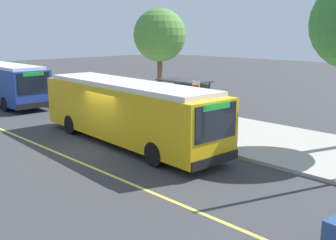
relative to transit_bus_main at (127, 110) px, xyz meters
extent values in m
plane|color=#38383A|center=(-0.34, -1.01, -1.62)|extent=(120.00, 120.00, 0.00)
cube|color=#A8A399|center=(-0.34, 4.99, -1.54)|extent=(44.00, 6.40, 0.15)
cube|color=#E0D64C|center=(-0.34, -3.21, -1.61)|extent=(36.00, 0.14, 0.01)
cube|color=gold|center=(-0.02, -0.01, -0.07)|extent=(11.39, 3.16, 2.40)
cube|color=silver|center=(-0.02, -0.01, 1.23)|extent=(10.48, 2.85, 0.20)
cube|color=black|center=(5.63, -0.31, 0.37)|extent=(0.16, 2.17, 1.34)
cube|color=black|center=(0.05, 1.28, 0.22)|extent=(9.91, 0.58, 1.06)
cube|color=black|center=(0.05, 1.28, -1.05)|extent=(10.69, 0.61, 0.28)
cube|color=#26D83F|center=(5.63, -0.31, 0.95)|extent=(0.11, 1.40, 0.24)
cube|color=black|center=(5.64, -0.32, -1.09)|extent=(0.22, 2.50, 0.36)
cylinder|color=black|center=(3.54, 0.96, -1.12)|extent=(1.01, 0.33, 1.00)
cylinder|color=black|center=(3.41, -1.35, -1.12)|extent=(1.01, 0.33, 1.00)
cylinder|color=black|center=(-3.33, 1.33, -1.12)|extent=(1.01, 0.33, 1.00)
cylinder|color=black|center=(-3.46, -0.98, -1.12)|extent=(1.01, 0.33, 1.00)
cube|color=navy|center=(-15.13, 0.28, -0.07)|extent=(10.44, 2.62, 2.40)
cube|color=silver|center=(-15.13, 0.28, 1.23)|extent=(9.61, 2.36, 0.20)
cube|color=black|center=(-9.90, 0.24, 0.37)|extent=(0.05, 2.17, 1.34)
cube|color=black|center=(-15.12, 1.57, 0.22)|extent=(9.18, 0.10, 1.06)
cube|color=yellow|center=(-15.12, 1.57, -1.05)|extent=(9.91, 0.09, 0.28)
cube|color=#26D83F|center=(-9.89, 0.24, 0.95)|extent=(0.04, 1.40, 0.24)
cube|color=black|center=(-9.88, 0.24, -1.09)|extent=(0.10, 2.50, 0.36)
cylinder|color=black|center=(-11.89, 1.41, -1.12)|extent=(1.00, 0.29, 1.00)
cylinder|color=black|center=(-11.90, -0.90, -1.12)|extent=(1.00, 0.29, 1.00)
cylinder|color=black|center=(-18.25, 1.45, -1.12)|extent=(1.00, 0.29, 1.00)
cylinder|color=#333338|center=(0.74, 5.10, -0.27)|extent=(0.10, 0.10, 2.40)
cylinder|color=#333338|center=(0.74, 3.80, -0.27)|extent=(0.10, 0.10, 2.40)
cylinder|color=#333338|center=(-1.86, 5.10, -0.27)|extent=(0.10, 0.10, 2.40)
cylinder|color=#333338|center=(-1.86, 3.80, -0.27)|extent=(0.10, 0.10, 2.40)
cube|color=#333338|center=(-0.56, 4.45, 0.97)|extent=(2.90, 1.60, 0.08)
cube|color=#4C606B|center=(-0.56, 5.10, -0.27)|extent=(2.47, 0.04, 2.16)
cube|color=navy|center=(-1.86, 4.45, -0.31)|extent=(0.06, 1.11, 1.82)
cube|color=brown|center=(-0.58, 4.63, -1.02)|extent=(1.60, 0.44, 0.06)
cube|color=brown|center=(-0.58, 4.87, -0.74)|extent=(1.60, 0.05, 0.44)
cube|color=#333338|center=(-1.30, 4.63, -1.24)|extent=(0.08, 0.40, 0.45)
cube|color=#333338|center=(0.14, 4.63, -1.24)|extent=(0.08, 0.40, 0.45)
cylinder|color=#333338|center=(1.88, 2.76, -0.07)|extent=(0.07, 0.07, 2.80)
cube|color=white|center=(1.88, 2.74, 1.03)|extent=(0.44, 0.03, 0.56)
cube|color=red|center=(1.88, 2.72, 1.03)|extent=(0.40, 0.01, 0.16)
cylinder|color=#282D47|center=(-2.99, 3.07, -1.04)|extent=(0.14, 0.14, 0.85)
cylinder|color=#282D47|center=(-2.99, 2.89, -1.04)|extent=(0.14, 0.14, 0.85)
cube|color=#338C4C|center=(-2.99, 2.98, -0.31)|extent=(0.24, 0.40, 0.62)
sphere|color=tan|center=(-2.99, 2.98, 0.11)|extent=(0.22, 0.22, 0.22)
cylinder|color=brown|center=(-5.73, 7.47, 0.30)|extent=(0.36, 0.36, 3.52)
sphere|color=#4C8438|center=(-5.73, 7.47, 3.40)|extent=(3.59, 3.59, 3.59)
camera|label=1|loc=(14.58, -11.46, 3.55)|focal=42.77mm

